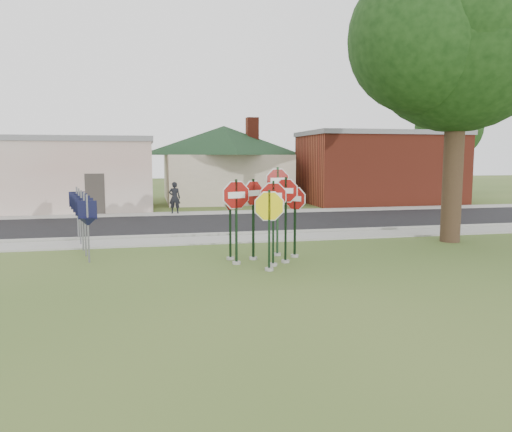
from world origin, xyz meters
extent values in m
plane|color=#395520|center=(0.00, 0.00, 0.00)|extent=(120.00, 120.00, 0.00)
cube|color=gray|center=(0.00, 5.50, 0.03)|extent=(60.00, 1.60, 0.06)
cube|color=black|center=(0.00, 10.00, 0.02)|extent=(60.00, 7.00, 0.04)
cube|color=gray|center=(0.00, 14.30, 0.03)|extent=(60.00, 1.60, 0.06)
cube|color=gray|center=(0.00, 6.50, 0.07)|extent=(60.00, 0.20, 0.14)
cylinder|color=gray|center=(0.16, 0.89, 0.04)|extent=(0.24, 0.24, 0.08)
cube|color=black|center=(0.16, 0.89, 1.21)|extent=(0.07, 0.06, 2.42)
cylinder|color=white|center=(0.16, 0.89, 2.00)|extent=(1.02, 0.22, 1.04)
cylinder|color=maroon|center=(0.16, 0.89, 2.00)|extent=(0.95, 0.21, 0.96)
cube|color=white|center=(0.16, 0.89, 2.00)|extent=(0.47, 0.11, 0.17)
cylinder|color=gray|center=(-0.09, 0.34, 0.04)|extent=(0.24, 0.24, 0.08)
cube|color=black|center=(-0.09, 0.34, 1.11)|extent=(0.07, 0.06, 2.21)
cylinder|color=white|center=(-0.09, 0.34, 1.77)|extent=(1.11, 0.15, 1.12)
cylinder|color=yellow|center=(-0.09, 0.34, 1.77)|extent=(1.03, 0.15, 1.04)
cylinder|color=gray|center=(-0.82, 1.35, 0.04)|extent=(0.24, 0.24, 0.08)
cube|color=black|center=(-0.82, 1.35, 1.23)|extent=(0.07, 0.06, 2.45)
cylinder|color=white|center=(-0.82, 1.35, 2.00)|extent=(1.10, 0.27, 1.13)
cylinder|color=maroon|center=(-0.82, 1.35, 2.00)|extent=(1.02, 0.26, 1.04)
cube|color=white|center=(-0.82, 1.35, 2.00)|extent=(0.51, 0.13, 0.18)
cylinder|color=gray|center=(0.62, 1.24, 0.04)|extent=(0.24, 0.24, 0.08)
cube|color=black|center=(0.62, 1.24, 1.25)|extent=(0.08, 0.07, 2.51)
cylinder|color=white|center=(0.62, 1.24, 2.11)|extent=(0.86, 0.47, 0.97)
cylinder|color=maroon|center=(0.62, 1.24, 2.11)|extent=(0.80, 0.44, 0.89)
cube|color=white|center=(0.62, 1.24, 2.11)|extent=(0.40, 0.22, 0.15)
cylinder|color=gray|center=(0.65, 2.31, 0.04)|extent=(0.24, 0.24, 0.08)
cube|color=black|center=(0.65, 2.31, 1.39)|extent=(0.06, 0.05, 2.77)
cylinder|color=white|center=(0.65, 2.31, 2.36)|extent=(1.02, 0.07, 1.03)
cylinder|color=maroon|center=(0.65, 2.31, 2.36)|extent=(0.95, 0.07, 0.95)
cube|color=white|center=(0.65, 2.31, 2.36)|extent=(0.47, 0.03, 0.16)
cylinder|color=gray|center=(-0.21, 1.88, 0.04)|extent=(0.24, 0.24, 0.08)
cube|color=black|center=(-0.21, 1.88, 1.22)|extent=(0.08, 0.07, 2.43)
cylinder|color=white|center=(-0.21, 1.88, 2.01)|extent=(0.89, 0.56, 1.04)
cylinder|color=maroon|center=(-0.21, 1.88, 2.01)|extent=(0.83, 0.53, 0.97)
cube|color=white|center=(-0.21, 1.88, 2.01)|extent=(0.41, 0.26, 0.17)
cylinder|color=gray|center=(1.12, 1.97, 0.04)|extent=(0.24, 0.24, 0.08)
cube|color=black|center=(1.12, 1.97, 1.11)|extent=(0.08, 0.08, 2.22)
cylinder|color=white|center=(1.12, 1.97, 1.82)|extent=(0.68, 0.74, 0.99)
cylinder|color=maroon|center=(1.12, 1.97, 1.82)|extent=(0.63, 0.69, 0.91)
cube|color=white|center=(1.12, 1.97, 1.82)|extent=(0.31, 0.34, 0.16)
cylinder|color=gray|center=(-0.88, 2.00, 0.04)|extent=(0.24, 0.24, 0.08)
cube|color=black|center=(-0.88, 2.00, 1.12)|extent=(0.08, 0.08, 2.24)
cylinder|color=white|center=(-0.88, 2.00, 1.85)|extent=(0.57, 0.81, 0.98)
cylinder|color=maroon|center=(-0.88, 2.00, 1.85)|extent=(0.53, 0.76, 0.91)
cube|color=white|center=(-0.88, 2.00, 1.85)|extent=(0.26, 0.38, 0.16)
cube|color=#59595E|center=(-5.00, 2.50, 1.00)|extent=(0.05, 0.05, 2.00)
cube|color=black|center=(-5.00, 2.50, 1.55)|extent=(0.55, 0.13, 0.55)
cone|color=black|center=(-5.00, 2.50, 1.20)|extent=(0.65, 0.65, 0.25)
cube|color=#59595E|center=(-5.20, 3.50, 1.00)|extent=(0.05, 0.05, 2.00)
cube|color=black|center=(-5.20, 3.50, 1.55)|extent=(0.55, 0.09, 0.55)
cone|color=black|center=(-5.20, 3.50, 1.20)|extent=(0.62, 0.62, 0.25)
cube|color=#59595E|center=(-5.40, 4.50, 1.00)|extent=(0.05, 0.05, 2.00)
cube|color=black|center=(-5.40, 4.50, 1.55)|extent=(0.55, 0.05, 0.55)
cone|color=black|center=(-5.40, 4.50, 1.20)|extent=(0.58, 0.58, 0.25)
cube|color=#59595E|center=(-5.60, 5.50, 1.00)|extent=(0.05, 0.05, 2.00)
cube|color=black|center=(-5.60, 5.50, 1.55)|extent=(0.55, 0.05, 0.55)
cone|color=black|center=(-5.60, 5.50, 1.20)|extent=(0.58, 0.58, 0.25)
cube|color=#59595E|center=(-5.80, 6.50, 1.00)|extent=(0.05, 0.05, 2.00)
cube|color=black|center=(-5.80, 6.50, 1.55)|extent=(0.55, 0.09, 0.55)
cone|color=black|center=(-5.80, 6.50, 1.20)|extent=(0.62, 0.62, 0.25)
cube|color=beige|center=(-9.00, 18.00, 2.00)|extent=(12.00, 6.00, 4.00)
cube|color=slate|center=(-9.00, 18.00, 4.05)|extent=(12.20, 6.20, 0.30)
cube|color=#332D28|center=(-6.00, 15.02, 1.10)|extent=(1.00, 0.10, 2.20)
cube|color=#C3B39B|center=(2.00, 22.00, 1.60)|extent=(8.00, 8.00, 3.20)
pyramid|color=black|center=(2.00, 22.00, 5.20)|extent=(11.60, 11.60, 2.00)
cube|color=maroon|center=(4.00, 22.00, 5.00)|extent=(0.80, 0.80, 1.60)
cube|color=maroon|center=(12.00, 18.50, 2.25)|extent=(10.00, 6.00, 4.50)
cube|color=slate|center=(12.00, 18.50, 4.60)|extent=(10.20, 6.20, 0.30)
cube|color=white|center=(10.00, 15.55, 2.60)|extent=(2.00, 0.08, 0.90)
cylinder|color=black|center=(7.50, 3.50, 2.85)|extent=(0.70, 0.70, 5.70)
sphere|color=black|center=(7.50, 3.50, 7.33)|extent=(6.77, 6.77, 6.77)
cylinder|color=black|center=(22.00, 26.00, 2.00)|extent=(0.50, 0.50, 4.00)
sphere|color=black|center=(22.00, 26.00, 5.60)|extent=(5.60, 5.60, 5.60)
imported|color=black|center=(-1.87, 14.35, 0.91)|extent=(0.69, 0.53, 1.69)
camera|label=1|loc=(-3.28, -12.59, 3.09)|focal=35.00mm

